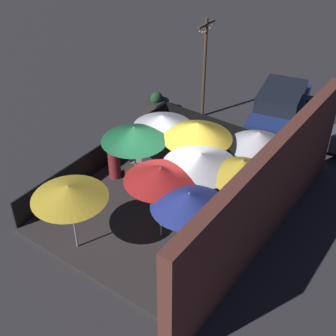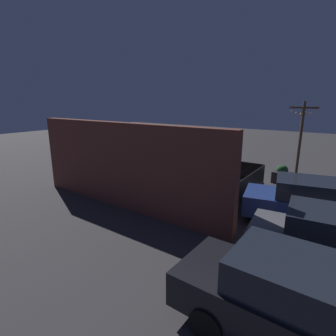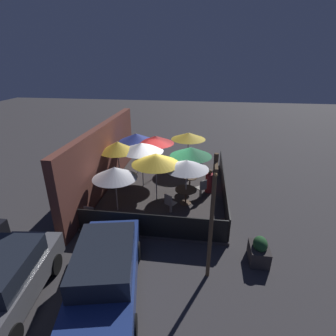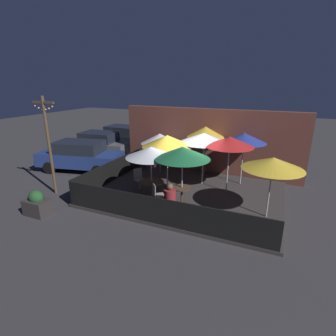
{
  "view_description": "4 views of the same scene",
  "coord_description": "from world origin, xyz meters",
  "px_view_note": "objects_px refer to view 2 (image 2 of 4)",
  "views": [
    {
      "loc": [
        9.41,
        6.65,
        9.61
      ],
      "look_at": [
        -0.33,
        -0.3,
        1.01
      ],
      "focal_mm": 50.0,
      "sensor_mm": 36.0,
      "label": 1
    },
    {
      "loc": [
        -7.16,
        10.19,
        4.12
      ],
      "look_at": [
        -0.03,
        0.13,
        0.97
      ],
      "focal_mm": 28.0,
      "sensor_mm": 36.0,
      "label": 2
    },
    {
      "loc": [
        -11.77,
        -1.76,
        6.4
      ],
      "look_at": [
        0.6,
        -0.04,
        1.08
      ],
      "focal_mm": 28.0,
      "sensor_mm": 36.0,
      "label": 3
    },
    {
      "loc": [
        3.35,
        -9.81,
        4.64
      ],
      "look_at": [
        -0.67,
        -0.58,
        1.3
      ],
      "focal_mm": 28.0,
      "sensor_mm": 36.0,
      "label": 4
    }
  ],
  "objects_px": {
    "dining_table_0": "(179,168)",
    "dining_table_1": "(136,185)",
    "patio_umbrella_2": "(202,145)",
    "patio_umbrella_6": "(111,142)",
    "patio_umbrella_5": "(132,138)",
    "patron_0": "(190,165)",
    "patio_umbrella_7": "(185,145)",
    "patio_umbrella_3": "(188,161)",
    "patio_umbrella_8": "(148,144)",
    "parked_car_0": "(314,203)",
    "patio_umbrella_1": "(135,147)",
    "patio_chair_2": "(212,179)",
    "dining_table_2": "(201,172)",
    "parked_car_2": "(307,307)",
    "patio_umbrella_0": "(180,139)",
    "patio_chair_0": "(197,168)",
    "parked_car_1": "(333,243)",
    "planter_box": "(282,175)",
    "patio_umbrella_4": "(135,139)",
    "light_post": "(299,145)",
    "patio_chair_1": "(207,206)"
  },
  "relations": [
    {
      "from": "patio_umbrella_2",
      "to": "patio_umbrella_5",
      "type": "distance_m",
      "value": 4.41
    },
    {
      "from": "patio_umbrella_6",
      "to": "patio_chair_0",
      "type": "relative_size",
      "value": 2.48
    },
    {
      "from": "dining_table_2",
      "to": "patio_umbrella_5",
      "type": "bearing_deg",
      "value": 2.84
    },
    {
      "from": "patio_umbrella_0",
      "to": "parked_car_0",
      "type": "bearing_deg",
      "value": 163.46
    },
    {
      "from": "patio_umbrella_8",
      "to": "light_post",
      "type": "xyz_separation_m",
      "value": [
        -5.6,
        -3.35,
        0.01
      ]
    },
    {
      "from": "patio_umbrella_6",
      "to": "planter_box",
      "type": "relative_size",
      "value": 2.51
    },
    {
      "from": "dining_table_2",
      "to": "parked_car_2",
      "type": "relative_size",
      "value": 0.22
    },
    {
      "from": "patio_umbrella_2",
      "to": "patron_0",
      "type": "bearing_deg",
      "value": -40.37
    },
    {
      "from": "patio_umbrella_0",
      "to": "dining_table_1",
      "type": "distance_m",
      "value": 3.89
    },
    {
      "from": "patio_umbrella_7",
      "to": "patio_chair_0",
      "type": "xyz_separation_m",
      "value": [
        0.51,
        -2.09,
        -1.57
      ]
    },
    {
      "from": "patio_umbrella_8",
      "to": "parked_car_1",
      "type": "relative_size",
      "value": 0.59
    },
    {
      "from": "patio_umbrella_3",
      "to": "patio_umbrella_6",
      "type": "xyz_separation_m",
      "value": [
        4.07,
        0.09,
        0.35
      ]
    },
    {
      "from": "patio_umbrella_1",
      "to": "patio_umbrella_7",
      "type": "xyz_separation_m",
      "value": [
        -1.08,
        -2.11,
        -0.12
      ]
    },
    {
      "from": "dining_table_1",
      "to": "patio_chair_1",
      "type": "height_order",
      "value": "patio_chair_1"
    },
    {
      "from": "patio_umbrella_1",
      "to": "patio_chair_2",
      "type": "relative_size",
      "value": 2.69
    },
    {
      "from": "parked_car_0",
      "to": "patio_umbrella_0",
      "type": "bearing_deg",
      "value": -28.62
    },
    {
      "from": "patio_umbrella_6",
      "to": "planter_box",
      "type": "bearing_deg",
      "value": -137.78
    },
    {
      "from": "patio_umbrella_8",
      "to": "patio_umbrella_6",
      "type": "bearing_deg",
      "value": 23.07
    },
    {
      "from": "patio_umbrella_3",
      "to": "patron_0",
      "type": "xyz_separation_m",
      "value": [
        2.27,
        -4.02,
        -1.27
      ]
    },
    {
      "from": "parked_car_0",
      "to": "parked_car_1",
      "type": "xyz_separation_m",
      "value": [
        -0.71,
        2.6,
        -0.0
      ]
    },
    {
      "from": "dining_table_0",
      "to": "patron_0",
      "type": "relative_size",
      "value": 0.6
    },
    {
      "from": "patio_umbrella_7",
      "to": "patio_umbrella_1",
      "type": "bearing_deg",
      "value": 62.85
    },
    {
      "from": "patio_umbrella_5",
      "to": "patron_0",
      "type": "xyz_separation_m",
      "value": [
        -3.13,
        -1.3,
        -1.43
      ]
    },
    {
      "from": "dining_table_0",
      "to": "parked_car_1",
      "type": "relative_size",
      "value": 0.18
    },
    {
      "from": "patio_umbrella_7",
      "to": "patio_chair_2",
      "type": "xyz_separation_m",
      "value": [
        -1.02,
        -0.77,
        -1.6
      ]
    },
    {
      "from": "patio_umbrella_3",
      "to": "dining_table_1",
      "type": "bearing_deg",
      "value": 14.07
    },
    {
      "from": "light_post",
      "to": "parked_car_0",
      "type": "xyz_separation_m",
      "value": [
        -1.09,
        2.88,
        -1.44
      ]
    },
    {
      "from": "patio_umbrella_7",
      "to": "planter_box",
      "type": "distance_m",
      "value": 5.6
    },
    {
      "from": "patio_umbrella_2",
      "to": "parked_car_1",
      "type": "bearing_deg",
      "value": 143.26
    },
    {
      "from": "patio_umbrella_5",
      "to": "dining_table_2",
      "type": "distance_m",
      "value": 4.62
    },
    {
      "from": "patio_umbrella_7",
      "to": "dining_table_0",
      "type": "distance_m",
      "value": 2.47
    },
    {
      "from": "patio_umbrella_3",
      "to": "patio_umbrella_5",
      "type": "height_order",
      "value": "patio_umbrella_5"
    },
    {
      "from": "patio_umbrella_2",
      "to": "patio_umbrella_6",
      "type": "distance_m",
      "value": 4.32
    },
    {
      "from": "patio_umbrella_2",
      "to": "patio_umbrella_3",
      "type": "bearing_deg",
      "value": 108.84
    },
    {
      "from": "patio_umbrella_1",
      "to": "patron_0",
      "type": "relative_size",
      "value": 2.04
    },
    {
      "from": "dining_table_0",
      "to": "patio_chair_0",
      "type": "relative_size",
      "value": 0.76
    },
    {
      "from": "patio_umbrella_0",
      "to": "patio_umbrella_8",
      "type": "xyz_separation_m",
      "value": [
        0.09,
        2.44,
        0.09
      ]
    },
    {
      "from": "patio_umbrella_4",
      "to": "dining_table_0",
      "type": "distance_m",
      "value": 2.87
    },
    {
      "from": "parked_car_0",
      "to": "patio_umbrella_1",
      "type": "bearing_deg",
      "value": 2.14
    },
    {
      "from": "patio_umbrella_3",
      "to": "dining_table_0",
      "type": "distance_m",
      "value": 4.04
    },
    {
      "from": "planter_box",
      "to": "parked_car_2",
      "type": "distance_m",
      "value": 10.1
    },
    {
      "from": "patio_umbrella_0",
      "to": "patio_chair_2",
      "type": "distance_m",
      "value": 2.85
    },
    {
      "from": "dining_table_0",
      "to": "dining_table_1",
      "type": "height_order",
      "value": "dining_table_1"
    },
    {
      "from": "patio_umbrella_3",
      "to": "dining_table_0",
      "type": "relative_size",
      "value": 2.84
    },
    {
      "from": "dining_table_1",
      "to": "patio_chair_0",
      "type": "relative_size",
      "value": 0.8
    },
    {
      "from": "dining_table_0",
      "to": "parked_car_2",
      "type": "xyz_separation_m",
      "value": [
        -7.11,
        7.16,
        0.17
      ]
    },
    {
      "from": "patio_umbrella_1",
      "to": "patio_umbrella_6",
      "type": "distance_m",
      "value": 1.94
    },
    {
      "from": "planter_box",
      "to": "patio_umbrella_3",
      "type": "bearing_deg",
      "value": 68.16
    },
    {
      "from": "patio_umbrella_1",
      "to": "parked_car_1",
      "type": "relative_size",
      "value": 0.62
    },
    {
      "from": "patio_umbrella_0",
      "to": "patio_umbrella_4",
      "type": "bearing_deg",
      "value": 56.13
    }
  ]
}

